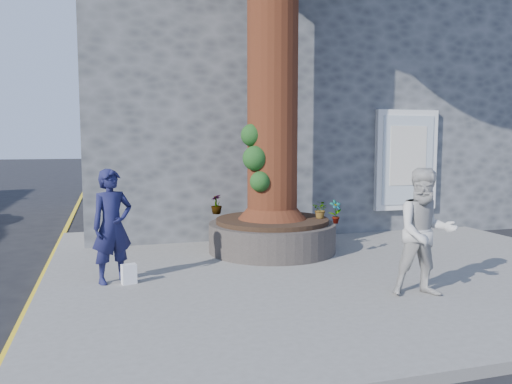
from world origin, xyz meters
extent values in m
plane|color=black|center=(0.00, 0.00, 0.00)|extent=(120.00, 120.00, 0.00)
cube|color=slate|center=(1.50, 1.00, 0.06)|extent=(9.00, 8.00, 0.12)
cube|color=yellow|center=(-3.05, 1.00, 0.00)|extent=(0.10, 30.00, 0.01)
cube|color=#47494B|center=(2.50, 7.20, 3.00)|extent=(10.00, 8.00, 6.00)
cube|color=white|center=(4.30, 3.14, 1.70)|extent=(1.50, 0.12, 2.20)
cube|color=silver|center=(4.30, 3.08, 1.70)|extent=(1.25, 0.04, 1.95)
cube|color=silver|center=(4.30, 3.06, 1.80)|extent=(0.90, 0.02, 1.30)
cube|color=#47494B|center=(10.50, 7.20, 3.00)|extent=(6.00, 8.00, 6.00)
cylinder|color=black|center=(0.80, 2.00, 0.38)|extent=(2.30, 2.30, 0.52)
cylinder|color=black|center=(0.80, 2.00, 0.68)|extent=(2.04, 2.04, 0.08)
cylinder|color=#452411|center=(0.80, 2.00, 4.47)|extent=(0.90, 0.90, 7.50)
cone|color=#452411|center=(0.80, 2.00, 1.07)|extent=(1.24, 1.24, 0.70)
sphere|color=#153F15|center=(0.42, 1.80, 1.82)|extent=(0.44, 0.44, 0.44)
sphere|color=#153F15|center=(0.48, 1.70, 1.42)|extent=(0.36, 0.36, 0.36)
sphere|color=#153F15|center=(0.40, 1.92, 2.22)|extent=(0.40, 0.40, 0.40)
imported|color=#17183F|center=(-2.00, 0.70, 0.93)|extent=(0.69, 0.58, 1.61)
imported|color=#B7B4AF|center=(1.84, -1.08, 0.95)|extent=(0.94, 0.81, 1.66)
cube|color=white|center=(-1.79, 0.55, 0.26)|extent=(0.22, 0.16, 0.28)
imported|color=gray|center=(1.65, 1.15, 0.92)|extent=(0.23, 0.17, 0.41)
imported|color=gray|center=(1.16, 2.68, 0.92)|extent=(0.28, 0.28, 0.39)
imported|color=gray|center=(-0.05, 2.85, 0.91)|extent=(0.29, 0.29, 0.38)
imported|color=gray|center=(1.65, 1.76, 0.88)|extent=(0.38, 0.38, 0.32)
camera|label=1|loc=(-2.03, -6.50, 2.10)|focal=35.00mm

